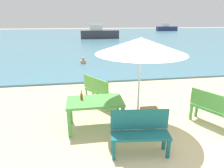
{
  "coord_description": "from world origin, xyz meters",
  "views": [
    {
      "loc": [
        -1.67,
        -3.15,
        2.69
      ],
      "look_at": [
        -0.7,
        3.0,
        0.6
      ],
      "focal_mm": 31.04,
      "sensor_mm": 36.0,
      "label": 1
    }
  ],
  "objects": [
    {
      "name": "boat_barge",
      "position": [
        0.94,
        25.02,
        0.78
      ],
      "size": [
        5.33,
        1.45,
        1.94
      ],
      "color": "#38383F",
      "rests_on": "sea_water"
    },
    {
      "name": "bench_teal_center",
      "position": [
        -0.56,
        0.17,
        0.54
      ],
      "size": [
        1.23,
        0.49,
        0.95
      ],
      "color": "#196066",
      "rests_on": "ground_plane"
    },
    {
      "name": "bench_green_left",
      "position": [
        1.6,
        0.87,
        0.54
      ],
      "size": [
        0.88,
        1.23,
        0.95
      ],
      "color": "#4C9E47",
      "rests_on": "ground_plane"
    },
    {
      "name": "sea_water",
      "position": [
        0.0,
        30.0,
        0.04
      ],
      "size": [
        120.0,
        50.0,
        0.08
      ],
      "primitive_type": "cube",
      "color": "teal",
      "rests_on": "ground_plane"
    },
    {
      "name": "swimmer_person",
      "position": [
        -1.59,
        8.75,
        0.24
      ],
      "size": [
        0.34,
        0.34,
        0.41
      ],
      "color": "tan",
      "rests_on": "sea_water"
    },
    {
      "name": "bench_green_right",
      "position": [
        -1.21,
        2.68,
        0.54
      ],
      "size": [
        0.96,
        1.2,
        0.95
      ],
      "color": "#60B24C",
      "rests_on": "ground_plane"
    },
    {
      "name": "boat_fishing_trawler",
      "position": [
        18.23,
        41.22,
        0.71
      ],
      "size": [
        4.78,
        1.3,
        1.74
      ],
      "color": "navy",
      "rests_on": "sea_water"
    },
    {
      "name": "patio_umbrella",
      "position": [
        -0.33,
        1.13,
        2.12
      ],
      "size": [
        2.1,
        2.1,
        2.3
      ],
      "color": "silver",
      "rests_on": "ground_plane"
    },
    {
      "name": "beer_bottle_amber",
      "position": [
        -1.72,
        1.44,
        0.85
      ],
      "size": [
        0.07,
        0.07,
        0.26
      ],
      "color": "brown",
      "rests_on": "picnic_table_green"
    },
    {
      "name": "picnic_table_green",
      "position": [
        -1.39,
        1.33,
        0.65
      ],
      "size": [
        1.4,
        0.8,
        0.76
      ],
      "color": "#4C9E47",
      "rests_on": "ground_plane"
    },
    {
      "name": "ground_plane",
      "position": [
        0.0,
        0.0,
        0.0
      ],
      "size": [
        120.0,
        120.0,
        0.0
      ],
      "primitive_type": "plane",
      "color": "beige"
    },
    {
      "name": "side_table_wood",
      "position": [
        -0.03,
        1.02,
        0.35
      ],
      "size": [
        0.44,
        0.44,
        0.54
      ],
      "color": "olive",
      "rests_on": "ground_plane"
    }
  ]
}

